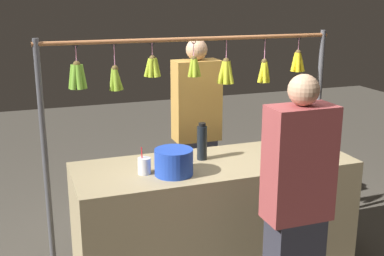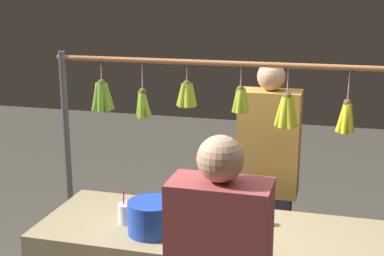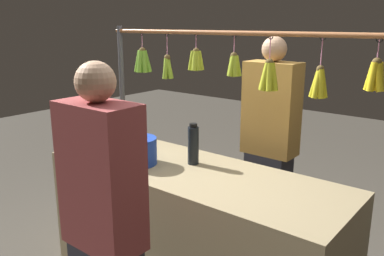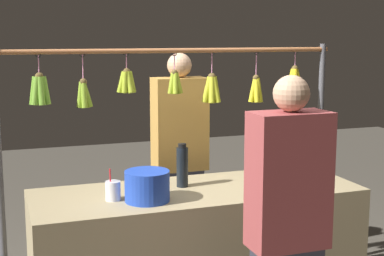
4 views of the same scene
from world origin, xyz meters
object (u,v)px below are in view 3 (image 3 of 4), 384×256
Objects in this scene: water_bottle at (193,145)px; customer_person at (105,238)px; blue_bucket at (137,151)px; drink_cup at (128,147)px; vendor_person at (269,149)px.

water_bottle is 0.17× the size of customer_person.
drink_cup is (0.18, -0.08, -0.03)m from blue_bucket.
customer_person is at bearing 90.92° from vendor_person.
blue_bucket is at bearing 155.76° from drink_cup.
water_bottle is 0.37m from blue_bucket.
blue_bucket is 1.04m from vendor_person.
customer_person reaches higher than water_bottle.
water_bottle is 0.50m from drink_cup.
vendor_person is 1.61m from customer_person.
vendor_person reaches higher than drink_cup.
water_bottle is 0.98m from customer_person.
drink_cup is (0.47, 0.15, -0.08)m from water_bottle.
vendor_person is 1.04× the size of customer_person.
drink_cup is 0.11× the size of vendor_person.
water_bottle is at bearing 73.06° from vendor_person.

